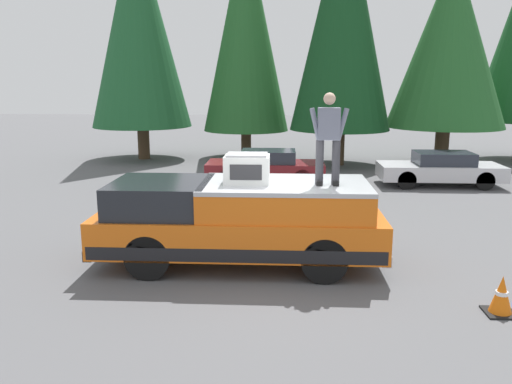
% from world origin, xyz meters
% --- Properties ---
extents(ground_plane, '(90.00, 90.00, 0.00)m').
position_xyz_m(ground_plane, '(0.00, 0.00, 0.00)').
color(ground_plane, '#565659').
extents(pickup_truck, '(2.01, 5.54, 1.65)m').
position_xyz_m(pickup_truck, '(0.31, 0.70, 0.87)').
color(pickup_truck, orange).
rests_on(pickup_truck, ground).
extents(compressor_unit, '(0.65, 0.84, 0.56)m').
position_xyz_m(compressor_unit, '(0.24, 0.55, 1.93)').
color(compressor_unit, silver).
rests_on(compressor_unit, pickup_truck).
extents(person_on_truck_bed, '(0.29, 0.72, 1.69)m').
position_xyz_m(person_on_truck_bed, '(0.15, -0.96, 2.55)').
color(person_on_truck_bed, '#333338').
rests_on(person_on_truck_bed, pickup_truck).
extents(parked_car_silver, '(1.64, 4.10, 1.16)m').
position_xyz_m(parked_car_silver, '(8.46, -5.52, 0.58)').
color(parked_car_silver, silver).
rests_on(parked_car_silver, ground).
extents(parked_car_maroon, '(1.64, 4.10, 1.16)m').
position_xyz_m(parked_car_maroon, '(8.60, 0.47, 0.58)').
color(parked_car_maroon, maroon).
rests_on(parked_car_maroon, ground).
extents(traffic_cone, '(0.47, 0.47, 0.62)m').
position_xyz_m(traffic_cone, '(-1.70, -3.53, 0.29)').
color(traffic_cone, black).
rests_on(traffic_cone, ground).
extents(conifer_left, '(4.75, 4.75, 8.53)m').
position_xyz_m(conifer_left, '(12.60, -6.75, 5.07)').
color(conifer_left, '#4C3826').
rests_on(conifer_left, ground).
extents(conifer_center_left, '(4.17, 4.17, 10.76)m').
position_xyz_m(conifer_center_left, '(12.77, -2.47, 6.12)').
color(conifer_center_left, '#4C3826').
rests_on(conifer_center_left, ground).
extents(conifer_center_right, '(3.89, 3.89, 10.40)m').
position_xyz_m(conifer_center_right, '(14.69, 1.62, 5.83)').
color(conifer_center_right, '#4C3826').
rests_on(conifer_center_right, ground).
extents(conifer_right, '(4.43, 4.43, 10.43)m').
position_xyz_m(conifer_right, '(14.04, 6.30, 5.95)').
color(conifer_right, '#4C3826').
rests_on(conifer_right, ground).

